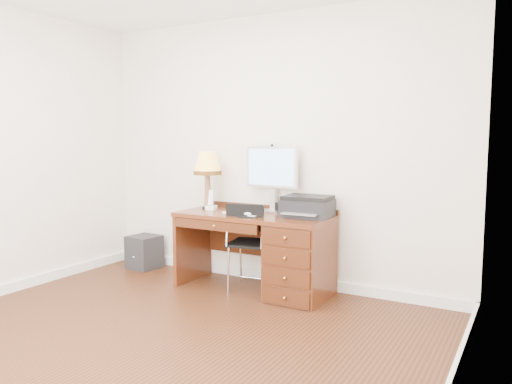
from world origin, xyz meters
The scene contains 12 objects.
ground centered at (0.00, 0.00, 0.00)m, with size 4.00×4.00×0.00m, color #33180B.
room_shell centered at (0.00, 0.63, 0.05)m, with size 4.00×4.00×4.00m.
desk centered at (0.32, 1.40, 0.41)m, with size 1.50×0.67×0.75m.
monitor centered at (0.07, 1.63, 1.15)m, with size 0.56×0.19×0.64m.
keyboard centered at (-0.07, 1.29, 0.76)m, with size 0.41×0.12×0.02m, color white.
mouse_pad centered at (0.03, 1.23, 0.76)m, with size 0.24×0.24×0.05m.
printer centered at (0.52, 1.50, 0.85)m, with size 0.45×0.36×0.20m.
leg_lamp centered at (-0.60, 1.48, 1.18)m, with size 0.29×0.29×0.59m.
phone centered at (-0.52, 1.43, 0.81)m, with size 0.11×0.11×0.20m.
pen_cup centered at (0.17, 1.61, 0.80)m, with size 0.08×0.08×0.10m, color black.
chair centered at (-0.03, 1.34, 0.52)m, with size 0.48×0.48×0.86m.
equipment_box centered at (-1.50, 1.50, 0.19)m, with size 0.32×0.32×0.37m, color black.
Camera 1 is at (2.36, -2.73, 1.48)m, focal length 35.00 mm.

